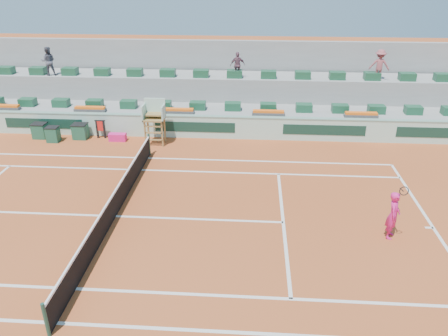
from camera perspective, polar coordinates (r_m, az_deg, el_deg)
The scene contains 20 objects.
ground at distance 17.36m, azimuth -13.95°, elevation -6.14°, with size 90.00×90.00×0.00m, color #9F441E.
seating_tier_lower at distance 26.56m, azimuth -7.48°, elevation 7.07°, with size 36.00×4.00×1.20m, color #989895.
seating_tier_upper at distance 27.85m, azimuth -6.95°, elevation 9.48°, with size 36.00×2.40×2.60m, color #989895.
stadium_back_wall at distance 29.15m, azimuth -6.47°, elevation 12.05°, with size 36.00×0.40×4.40m, color #989895.
player_bag at distance 24.46m, azimuth -13.73°, elevation 3.93°, with size 0.92×0.41×0.41m, color #E81E7C.
spectator_left at distance 28.86m, azimuth -21.96°, elevation 12.82°, with size 0.82×0.64×1.69m, color #4B4C58.
spectator_mid at distance 26.28m, azimuth 1.79°, elevation 13.30°, with size 0.88×0.37×1.50m, color #724C5C.
spectator_right at distance 27.24m, azimuth 19.65°, elevation 12.57°, with size 1.13×0.65×1.75m, color #9C4E53.
court_lines at distance 17.35m, azimuth -13.95°, elevation -6.13°, with size 23.89×11.09×0.01m.
tennis_net at distance 17.09m, azimuth -14.14°, elevation -4.64°, with size 0.10×11.97×1.10m.
advertising_hoarding at distance 24.50m, azimuth -8.39°, elevation 5.51°, with size 36.00×0.34×1.26m.
umpire_chair at distance 23.29m, azimuth -9.08°, elevation 6.78°, with size 1.10×0.90×2.40m.
seat_row_lower at distance 25.47m, azimuth -7.96°, elevation 8.18°, with size 32.90×0.60×0.44m.
seat_row_upper at distance 26.91m, azimuth -7.35°, elevation 12.23°, with size 32.90×0.60×0.44m.
flower_planters at distance 25.10m, azimuth -11.69°, elevation 7.43°, with size 26.80×0.36×0.28m.
drink_cooler_a at distance 25.28m, azimuth -18.26°, elevation 4.59°, with size 0.79×0.68×0.84m.
drink_cooler_b at distance 25.32m, azimuth -21.44°, elevation 4.13°, with size 0.67×0.58×0.84m.
drink_cooler_c at distance 26.15m, azimuth -22.92°, elevation 4.52°, with size 0.76×0.66×0.84m.
towel_rack at distance 24.96m, azimuth -15.83°, elevation 5.10°, with size 0.57×0.10×1.03m.
tennis_player at distance 16.32m, azimuth 21.24°, elevation -5.74°, with size 0.63×0.94×2.28m.
Camera 1 is at (5.13, -14.01, 8.87)m, focal length 35.00 mm.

